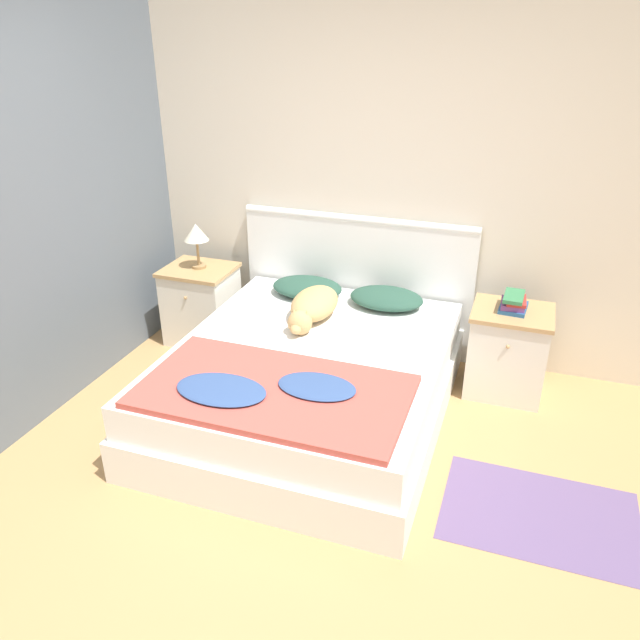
# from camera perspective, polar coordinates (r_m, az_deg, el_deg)

# --- Properties ---
(ground_plane) EXTENTS (16.00, 16.00, 0.00)m
(ground_plane) POSITION_cam_1_polar(r_m,az_deg,el_deg) (3.35, -6.97, -18.03)
(ground_plane) COLOR tan
(wall_back) EXTENTS (9.00, 0.06, 2.55)m
(wall_back) POSITION_cam_1_polar(r_m,az_deg,el_deg) (4.53, 4.10, 12.63)
(wall_back) COLOR beige
(wall_back) RESTS_ON ground_plane
(wall_side_left) EXTENTS (0.06, 3.10, 2.55)m
(wall_side_left) POSITION_cam_1_polar(r_m,az_deg,el_deg) (4.35, -21.67, 10.32)
(wall_side_left) COLOR slate
(wall_side_left) RESTS_ON ground_plane
(bed) EXTENTS (1.66, 2.00, 0.48)m
(bed) POSITION_cam_1_polar(r_m,az_deg,el_deg) (3.96, -0.96, -5.69)
(bed) COLOR white
(bed) RESTS_ON ground_plane
(headboard) EXTENTS (1.74, 0.06, 1.04)m
(headboard) POSITION_cam_1_polar(r_m,az_deg,el_deg) (4.69, 3.32, 3.69)
(headboard) COLOR white
(headboard) RESTS_ON ground_plane
(nightstand_left) EXTENTS (0.52, 0.45, 0.60)m
(nightstand_left) POSITION_cam_1_polar(r_m,az_deg,el_deg) (4.94, -10.78, 1.43)
(nightstand_left) COLOR silver
(nightstand_left) RESTS_ON ground_plane
(nightstand_right) EXTENTS (0.52, 0.45, 0.60)m
(nightstand_right) POSITION_cam_1_polar(r_m,az_deg,el_deg) (4.35, 16.75, -2.76)
(nightstand_right) COLOR silver
(nightstand_right) RESTS_ON ground_plane
(pillow_left) EXTENTS (0.52, 0.37, 0.12)m
(pillow_left) POSITION_cam_1_polar(r_m,az_deg,el_deg) (4.55, -1.18, 3.01)
(pillow_left) COLOR #284C3D
(pillow_left) RESTS_ON bed
(pillow_right) EXTENTS (0.52, 0.37, 0.12)m
(pillow_right) POSITION_cam_1_polar(r_m,az_deg,el_deg) (4.40, 6.09, 2.00)
(pillow_right) COLOR #284C3D
(pillow_right) RESTS_ON bed
(quilt) EXTENTS (1.45, 0.80, 0.07)m
(quilt) POSITION_cam_1_polar(r_m,az_deg,el_deg) (3.38, -4.46, -6.47)
(quilt) COLOR #BC4C42
(quilt) RESTS_ON bed
(dog) EXTENTS (0.29, 0.71, 0.19)m
(dog) POSITION_cam_1_polar(r_m,az_deg,el_deg) (4.18, -0.65, 1.28)
(dog) COLOR tan
(dog) RESTS_ON bed
(book_stack) EXTENTS (0.18, 0.24, 0.11)m
(book_stack) POSITION_cam_1_polar(r_m,az_deg,el_deg) (4.22, 17.30, 1.50)
(book_stack) COLOR #285689
(book_stack) RESTS_ON nightstand_right
(table_lamp) EXTENTS (0.18, 0.18, 0.34)m
(table_lamp) POSITION_cam_1_polar(r_m,az_deg,el_deg) (4.75, -11.25, 7.69)
(table_lamp) COLOR #9E7A4C
(table_lamp) RESTS_ON nightstand_left
(rug) EXTENTS (0.98, 0.68, 0.00)m
(rug) POSITION_cam_1_polar(r_m,az_deg,el_deg) (3.56, 19.42, -16.46)
(rug) COLOR #604C75
(rug) RESTS_ON ground_plane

